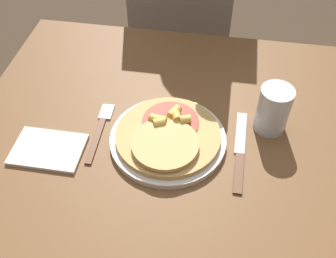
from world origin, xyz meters
TOP-DOWN VIEW (x-y plane):
  - dining_table at (0.00, 0.00)m, footprint 0.94×0.79m
  - plate at (-0.02, -0.02)m, footprint 0.25×0.25m
  - pizza at (-0.02, -0.02)m, footprint 0.22×0.22m
  - fork at (-0.17, -0.00)m, footprint 0.03×0.18m
  - knife at (0.13, -0.02)m, footprint 0.02×0.22m
  - drinking_glass at (0.19, 0.06)m, footprint 0.07×0.07m
  - napkin at (-0.26, -0.08)m, footprint 0.15×0.10m

SIDE VIEW (x-z plane):
  - dining_table at x=0.00m, z-range 0.23..0.96m
  - fork at x=-0.17m, z-range 0.72..0.73m
  - knife at x=0.13m, z-range 0.72..0.73m
  - napkin at x=-0.26m, z-range 0.72..0.73m
  - plate at x=-0.02m, z-range 0.72..0.74m
  - pizza at x=-0.02m, z-range 0.73..0.76m
  - drinking_glass at x=0.19m, z-range 0.72..0.83m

